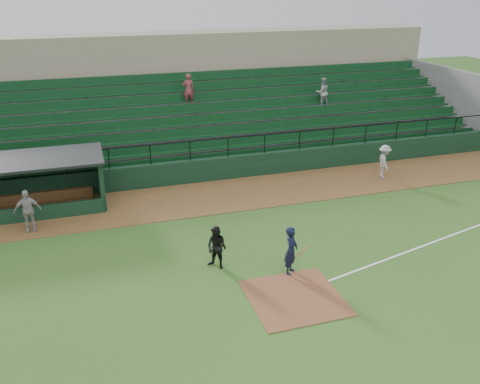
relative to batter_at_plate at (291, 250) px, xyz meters
name	(u,v)px	position (x,y,z in m)	size (l,w,h in m)	color
ground	(283,282)	(-0.46, -0.50, -0.90)	(90.00, 90.00, 0.00)	#30591D
warning_track	(221,196)	(-0.46, 7.50, -0.89)	(40.00, 4.00, 0.03)	brown
home_plate_dirt	(295,297)	(-0.46, -1.50, -0.89)	(3.00, 3.00, 0.03)	brown
foul_line	(453,235)	(7.54, 0.70, -0.90)	(18.00, 0.09, 0.01)	white
stadium_structure	(184,110)	(-0.46, 15.96, 1.40)	(38.00, 13.08, 6.40)	black
dugout	(2,181)	(-10.21, 9.06, 0.43)	(8.90, 3.20, 2.42)	black
batter_at_plate	(291,250)	(0.00, 0.00, 0.00)	(1.17, 0.79, 1.81)	black
umpire	(217,248)	(-2.40, 1.15, -0.10)	(0.79, 0.61, 1.62)	black
runner	(384,162)	(8.31, 7.29, 0.01)	(1.14, 0.66, 1.77)	#A39D98
dugout_player_a	(28,211)	(-9.04, 6.28, 0.03)	(1.06, 0.44, 1.82)	#A59F9A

